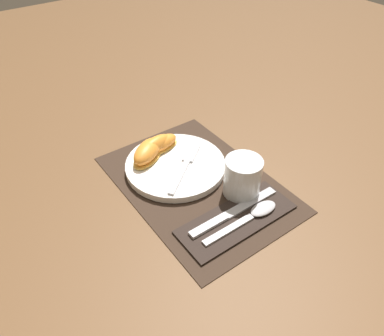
{
  "coord_description": "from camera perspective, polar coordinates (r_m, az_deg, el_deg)",
  "views": [
    {
      "loc": [
        0.5,
        -0.37,
        0.57
      ],
      "look_at": [
        -0.03,
        0.01,
        0.02
      ],
      "focal_mm": 35.0,
      "sensor_mm": 36.0,
      "label": 1
    }
  ],
  "objects": [
    {
      "name": "knife",
      "position": [
        0.77,
        6.13,
        -6.78
      ],
      "size": [
        0.02,
        0.22,
        0.01
      ],
      "color": "#BCBCC1",
      "rests_on": "napkin"
    },
    {
      "name": "juice_glass",
      "position": [
        0.8,
        7.68,
        -1.67
      ],
      "size": [
        0.08,
        0.08,
        0.09
      ],
      "color": "silver",
      "rests_on": "placemat"
    },
    {
      "name": "placemat",
      "position": [
        0.84,
        0.79,
        -2.34
      ],
      "size": [
        0.44,
        0.3,
        0.0
      ],
      "color": "#38281E",
      "rests_on": "ground_plane"
    },
    {
      "name": "fork",
      "position": [
        0.86,
        -0.9,
        0.72
      ],
      "size": [
        0.13,
        0.16,
        0.0
      ],
      "color": "#BCBCC1",
      "rests_on": "plate"
    },
    {
      "name": "ground_plane",
      "position": [
        0.84,
        0.78,
        -2.44
      ],
      "size": [
        3.0,
        3.0,
        0.0
      ],
      "primitive_type": "plane",
      "color": "brown"
    },
    {
      "name": "spoon",
      "position": [
        0.77,
        9.45,
        -6.92
      ],
      "size": [
        0.03,
        0.18,
        0.01
      ],
      "color": "#BCBCC1",
      "rests_on": "napkin"
    },
    {
      "name": "plate",
      "position": [
        0.87,
        -2.54,
        0.39
      ],
      "size": [
        0.23,
        0.23,
        0.02
      ],
      "color": "white",
      "rests_on": "placemat"
    },
    {
      "name": "citrus_wedge_2",
      "position": [
        0.88,
        -6.82,
        2.41
      ],
      "size": [
        0.1,
        0.12,
        0.04
      ],
      "color": "#F7C656",
      "rests_on": "plate"
    },
    {
      "name": "citrus_wedge_1",
      "position": [
        0.89,
        -5.79,
        3.22
      ],
      "size": [
        0.06,
        0.11,
        0.04
      ],
      "color": "#F7C656",
      "rests_on": "plate"
    },
    {
      "name": "napkin",
      "position": [
        0.77,
        6.92,
        -7.62
      ],
      "size": [
        0.1,
        0.25,
        0.0
      ],
      "color": "#2D231E",
      "rests_on": "placemat"
    },
    {
      "name": "citrus_wedge_0",
      "position": [
        0.9,
        -4.86,
        3.6
      ],
      "size": [
        0.05,
        0.1,
        0.03
      ],
      "color": "#F7C656",
      "rests_on": "plate"
    }
  ]
}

